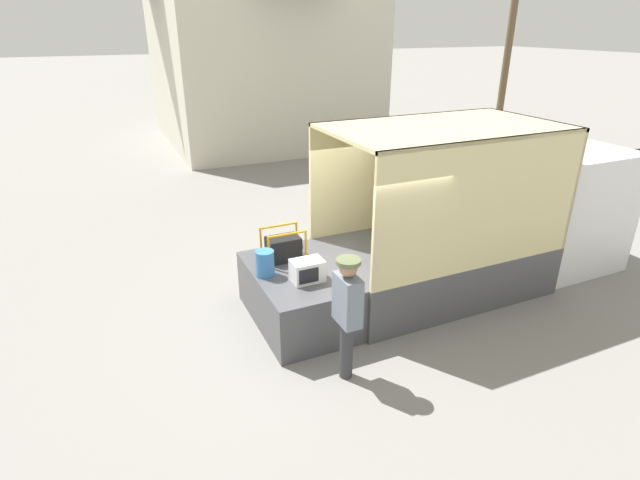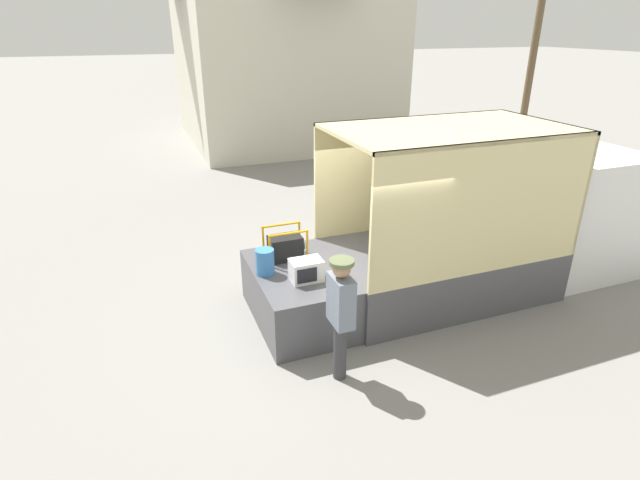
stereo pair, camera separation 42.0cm
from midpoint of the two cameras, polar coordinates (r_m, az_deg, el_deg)
The scene contains 9 objects.
ground_plane at distance 8.54m, azimuth 0.44°, elevation -7.97°, with size 160.00×160.00×0.00m, color gray.
box_truck at distance 9.88m, azimuth 18.69°, elevation 1.53°, with size 5.84×2.24×2.96m.
tailgate_deck at distance 8.09m, azimuth -4.04°, elevation -6.32°, with size 1.38×2.13×0.89m, color #4C4C51.
microwave at distance 7.50m, azimuth -3.06°, elevation -3.53°, with size 0.48×0.35×0.33m.
portable_generator at distance 8.17m, azimuth -5.57°, elevation -0.91°, with size 0.67×0.44×0.55m.
orange_bucket at distance 7.70m, azimuth -7.87°, elevation -2.67°, with size 0.29×0.29×0.41m.
worker_person at distance 6.49m, azimuth 1.28°, elevation -7.66°, with size 0.32×0.44×1.78m.
house_backdrop at distance 21.17m, azimuth -7.62°, elevation 21.53°, with size 7.86×8.10×7.44m.
utility_pole at distance 21.94m, azimuth 20.23°, elevation 20.24°, with size 1.80×0.28×7.11m.
Camera 1 is at (-3.26, -6.52, 4.46)m, focal length 28.00 mm.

